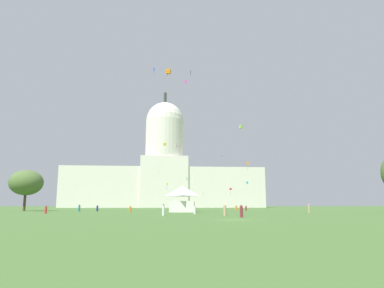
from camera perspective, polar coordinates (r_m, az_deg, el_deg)
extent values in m
plane|color=#42662D|center=(39.89, 6.59, -12.13)|extent=(800.00, 800.00, 0.00)
cube|color=silver|center=(213.57, -12.57, -6.91)|extent=(58.97, 21.33, 23.48)
cube|color=silver|center=(214.24, 3.39, -7.13)|extent=(58.97, 21.33, 23.48)
cube|color=silver|center=(212.03, -4.57, -6.26)|extent=(27.46, 23.47, 29.59)
cylinder|color=silver|center=(215.30, -4.47, 0.78)|extent=(22.98, 22.98, 23.27)
sphere|color=silver|center=(217.74, -4.43, 3.79)|extent=(22.74, 22.74, 22.74)
cylinder|color=#2D3833|center=(221.65, -4.38, 7.48)|extent=(1.80, 1.80, 6.62)
cube|color=white|center=(80.97, -1.58, -10.13)|extent=(6.21, 7.33, 2.46)
pyramid|color=white|center=(81.03, -1.57, -7.62)|extent=(6.52, 7.69, 2.32)
cylinder|color=#4C3823|center=(105.36, -25.53, -8.29)|extent=(0.67, 0.67, 5.52)
ellipsoid|color=#4C6633|center=(105.52, -25.33, -5.68)|extent=(9.55, 8.48, 6.82)
cylinder|color=#1E757A|center=(95.64, -17.83, -9.92)|extent=(0.66, 0.66, 1.48)
sphere|color=brown|center=(95.64, -17.81, -9.40)|extent=(0.35, 0.35, 0.25)
cylinder|color=red|center=(73.05, -22.67, -9.88)|extent=(0.63, 0.63, 1.30)
sphere|color=brown|center=(73.04, -22.63, -9.27)|extent=(0.35, 0.35, 0.25)
cylinder|color=orange|center=(98.21, 7.20, -10.31)|extent=(0.60, 0.60, 1.42)
sphere|color=beige|center=(98.21, 7.19, -9.83)|extent=(0.33, 0.33, 0.23)
cylinder|color=#1E757A|center=(87.04, -0.74, -10.46)|extent=(0.42, 0.42, 1.41)
sphere|color=brown|center=(87.03, -0.74, -9.92)|extent=(0.25, 0.25, 0.22)
cylinder|color=tan|center=(76.64, 18.47, -10.00)|extent=(0.47, 0.47, 1.52)
sphere|color=beige|center=(76.63, 18.44, -9.34)|extent=(0.31, 0.31, 0.24)
cylinder|color=silver|center=(63.69, 0.46, -10.69)|extent=(0.50, 0.50, 1.39)
sphere|color=#A37556|center=(63.68, 0.46, -9.97)|extent=(0.26, 0.26, 0.20)
cylinder|color=maroon|center=(47.30, 8.01, -10.83)|extent=(0.54, 0.54, 1.49)
sphere|color=#A37556|center=(47.29, 7.99, -9.80)|extent=(0.29, 0.29, 0.21)
cylinder|color=maroon|center=(101.01, 8.76, -10.30)|extent=(0.50, 0.50, 1.29)
sphere|color=beige|center=(101.00, 8.75, -9.87)|extent=(0.28, 0.28, 0.22)
cylinder|color=tan|center=(53.56, 5.37, -10.75)|extent=(0.61, 0.61, 1.50)
sphere|color=beige|center=(53.56, 5.35, -9.82)|extent=(0.33, 0.33, 0.23)
cylinder|color=orange|center=(83.88, -9.99, -10.39)|extent=(0.66, 0.66, 1.24)
sphere|color=tan|center=(83.88, -9.98, -9.90)|extent=(0.28, 0.28, 0.20)
cylinder|color=navy|center=(95.69, -15.13, -10.07)|extent=(0.67, 0.67, 1.40)
sphere|color=#A37556|center=(95.68, -15.10, -9.59)|extent=(0.32, 0.32, 0.22)
cylinder|color=silver|center=(54.36, -4.67, -10.72)|extent=(0.49, 0.49, 1.55)
sphere|color=brown|center=(54.35, -4.66, -9.79)|extent=(0.30, 0.30, 0.23)
cube|color=orange|center=(83.88, -3.87, 11.48)|extent=(1.29, 1.32, 0.58)
cube|color=orange|center=(84.08, -3.87, 11.84)|extent=(1.29, 1.32, 0.58)
cylinder|color=orange|center=(83.55, -3.98, 10.91)|extent=(0.19, 0.24, 1.31)
cube|color=green|center=(191.75, -8.69, 4.25)|extent=(0.42, 0.54, 0.88)
cylinder|color=green|center=(191.25, -8.73, 3.62)|extent=(0.08, 0.35, 3.44)
cube|color=black|center=(153.48, -0.22, 11.64)|extent=(0.36, 0.99, 1.13)
cylinder|color=black|center=(153.05, -0.20, 11.22)|extent=(0.26, 0.21, 1.31)
pyramid|color=purple|center=(171.57, 5.03, -2.06)|extent=(1.21, 1.23, 0.22)
cube|color=blue|center=(144.11, -6.20, 11.96)|extent=(0.57, 0.45, 1.50)
cylinder|color=blue|center=(143.49, -6.16, 11.32)|extent=(0.07, 0.18, 1.92)
cube|color=#8CD133|center=(105.30, 7.92, 2.67)|extent=(1.17, 1.14, 0.51)
cube|color=#8CD133|center=(105.40, 7.91, 2.92)|extent=(1.17, 1.14, 0.51)
cube|color=yellow|center=(177.80, -4.09, -6.54)|extent=(1.00, 1.01, 0.48)
cube|color=yellow|center=(177.83, -4.09, -6.40)|extent=(1.00, 1.01, 0.48)
cylinder|color=purple|center=(177.72, -4.12, -7.02)|extent=(0.43, 0.27, 2.67)
cube|color=gold|center=(136.35, -4.43, -0.04)|extent=(1.26, 0.26, 1.33)
cube|color=red|center=(183.68, 6.29, -7.35)|extent=(1.29, 1.28, 0.52)
cube|color=red|center=(183.70, 6.29, -7.20)|extent=(1.29, 1.28, 0.52)
cylinder|color=red|center=(183.59, 6.25, -7.81)|extent=(0.10, 0.26, 2.50)
cube|color=#D1339E|center=(165.61, -1.04, 10.09)|extent=(1.19, 0.58, 1.55)
cube|color=teal|center=(125.14, -0.83, -5.71)|extent=(0.57, 0.89, 1.44)
cube|color=#33BCDB|center=(159.77, 8.95, -6.29)|extent=(0.89, 0.95, 0.59)
cube|color=#33BCDB|center=(159.80, 8.95, -6.08)|extent=(0.89, 0.95, 0.59)
cube|color=pink|center=(180.68, -2.62, -0.46)|extent=(1.15, 1.14, 0.54)
cube|color=pink|center=(180.76, -2.61, -0.31)|extent=(1.15, 1.14, 0.54)
pyramid|color=white|center=(171.56, 1.80, -7.45)|extent=(0.94, 1.21, 0.13)
cylinder|color=orange|center=(171.57, 1.90, -8.18)|extent=(0.40, 0.50, 3.24)
cube|color=orange|center=(133.47, 9.04, -3.25)|extent=(1.05, 1.01, 0.50)
cube|color=orange|center=(133.54, 9.03, -3.00)|extent=(1.05, 1.01, 0.50)
cylinder|color=orange|center=(133.31, 9.04, -3.86)|extent=(0.30, 0.36, 2.46)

